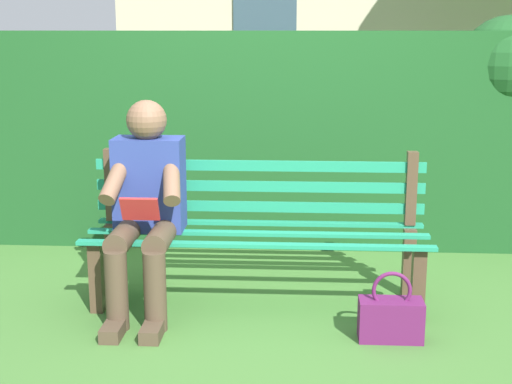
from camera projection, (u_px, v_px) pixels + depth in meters
ground at (257, 303)px, 4.06m from camera, size 60.00×60.00×0.00m
park_bench at (258, 226)px, 4.05m from camera, size 1.90×0.50×0.85m
person_seated at (145, 203)px, 3.87m from camera, size 0.44×0.73×1.15m
hedge_backdrop at (286, 131)px, 5.23m from camera, size 5.21×0.82×1.62m
handbag at (391, 318)px, 3.56m from camera, size 0.32×0.15×0.36m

